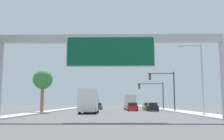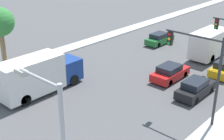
# 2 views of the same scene
# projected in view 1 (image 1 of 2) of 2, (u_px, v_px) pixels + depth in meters

# --- Properties ---
(sidewalk_right) EXTENTS (3.00, 120.00, 0.15)m
(sidewalk_right) POSITION_uv_depth(u_px,v_px,m) (159.00, 108.00, 63.16)
(sidewalk_right) COLOR #BBBBBB
(sidewalk_right) RESTS_ON ground
(median_strip_left) EXTENTS (2.00, 120.00, 0.15)m
(median_strip_left) POSITION_uv_depth(u_px,v_px,m) (72.00, 108.00, 63.51)
(median_strip_left) COLOR #BBBBBB
(median_strip_left) RESTS_ON ground
(sign_gantry) EXTENTS (20.35, 0.73, 7.64)m
(sign_gantry) POSITION_uv_depth(u_px,v_px,m) (111.00, 50.00, 22.40)
(sign_gantry) COLOR #B2B2B7
(sign_gantry) RESTS_ON ground
(car_far_right) EXTENTS (1.80, 4.59, 1.49)m
(car_far_right) POSITION_uv_depth(u_px,v_px,m) (148.00, 107.00, 51.17)
(car_far_right) COLOR gold
(car_far_right) RESTS_ON ground
(car_far_left) EXTENTS (1.72, 4.36, 1.47)m
(car_far_left) POSITION_uv_depth(u_px,v_px,m) (98.00, 106.00, 55.03)
(car_far_left) COLOR #1E662D
(car_far_left) RESTS_ON ground
(car_mid_center) EXTENTS (1.75, 4.38, 1.53)m
(car_mid_center) POSITION_uv_depth(u_px,v_px,m) (152.00, 107.00, 44.96)
(car_mid_center) COLOR black
(car_mid_center) RESTS_ON ground
(car_near_left) EXTENTS (1.89, 4.32, 1.50)m
(car_near_left) POSITION_uv_depth(u_px,v_px,m) (132.00, 107.00, 46.45)
(car_near_left) COLOR red
(car_near_left) RESTS_ON ground
(truck_box_primary) EXTENTS (2.44, 7.26, 3.19)m
(truck_box_primary) POSITION_uv_depth(u_px,v_px,m) (130.00, 102.00, 55.18)
(truck_box_primary) COLOR yellow
(truck_box_primary) RESTS_ON ground
(truck_box_secondary) EXTENTS (2.40, 7.89, 3.39)m
(truck_box_secondary) POSITION_uv_depth(u_px,v_px,m) (89.00, 101.00, 36.61)
(truck_box_secondary) COLOR navy
(truck_box_secondary) RESTS_ON ground
(traffic_light_near_intersection) EXTENTS (4.49, 0.32, 6.74)m
(traffic_light_near_intersection) POSITION_uv_depth(u_px,v_px,m) (166.00, 85.00, 41.95)
(traffic_light_near_intersection) COLOR #2D2D30
(traffic_light_near_intersection) RESTS_ON ground
(traffic_light_mid_block) EXTENTS (5.44, 0.32, 5.73)m
(traffic_light_mid_block) POSITION_uv_depth(u_px,v_px,m) (154.00, 91.00, 51.80)
(traffic_light_mid_block) COLOR #2D2D30
(traffic_light_mid_block) RESTS_ON ground
(palm_tree_background) EXTENTS (2.96, 2.96, 6.52)m
(palm_tree_background) POSITION_uv_depth(u_px,v_px,m) (43.00, 80.00, 38.03)
(palm_tree_background) COLOR #8C704C
(palm_tree_background) RESTS_ON ground
(street_lamp_right) EXTENTS (2.69, 0.28, 8.28)m
(street_lamp_right) POSITION_uv_depth(u_px,v_px,m) (199.00, 73.00, 28.51)
(street_lamp_right) COLOR #B2B2B7
(street_lamp_right) RESTS_ON ground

